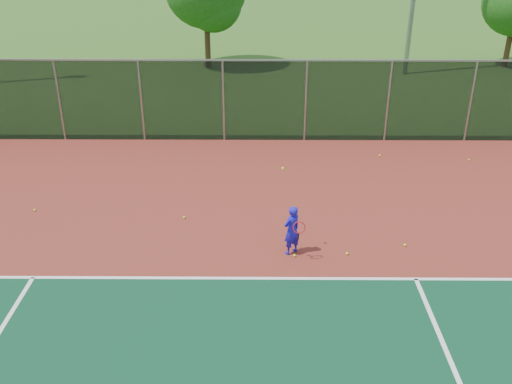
# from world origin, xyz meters

# --- Properties ---
(ground) EXTENTS (120.00, 120.00, 0.00)m
(ground) POSITION_xyz_m (0.00, 0.00, 0.00)
(ground) COLOR #2B5518
(ground) RESTS_ON ground
(court_apron) EXTENTS (30.00, 20.00, 0.02)m
(court_apron) POSITION_xyz_m (0.00, 2.00, 0.01)
(court_apron) COLOR maroon
(court_apron) RESTS_ON ground
(fence_back) EXTENTS (30.00, 0.06, 3.03)m
(fence_back) POSITION_xyz_m (0.00, 12.00, 1.56)
(fence_back) COLOR black
(fence_back) RESTS_ON court_apron
(tennis_player) EXTENTS (0.59, 0.68, 2.32)m
(tennis_player) POSITION_xyz_m (-0.87, 4.13, 0.68)
(tennis_player) COLOR #1D13BA
(tennis_player) RESTS_ON court_apron
(practice_ball_0) EXTENTS (0.07, 0.07, 0.07)m
(practice_ball_0) POSITION_xyz_m (-0.80, 3.95, 0.06)
(practice_ball_0) COLOR #D1E51A
(practice_ball_0) RESTS_ON court_apron
(practice_ball_1) EXTENTS (0.07, 0.07, 0.07)m
(practice_ball_1) POSITION_xyz_m (0.53, 4.05, 0.06)
(practice_ball_1) COLOR #D1E51A
(practice_ball_1) RESTS_ON court_apron
(practice_ball_2) EXTENTS (0.07, 0.07, 0.07)m
(practice_ball_2) POSITION_xyz_m (-8.13, 6.30, 0.06)
(practice_ball_2) COLOR #D1E51A
(practice_ball_2) RESTS_ON court_apron
(practice_ball_3) EXTENTS (0.07, 0.07, 0.07)m
(practice_ball_3) POSITION_xyz_m (5.54, 10.05, 0.06)
(practice_ball_3) COLOR #D1E51A
(practice_ball_3) RESTS_ON court_apron
(practice_ball_4) EXTENTS (0.07, 0.07, 0.07)m
(practice_ball_4) POSITION_xyz_m (-3.78, 5.90, 0.06)
(practice_ball_4) COLOR #D1E51A
(practice_ball_4) RESTS_ON court_apron
(practice_ball_5) EXTENTS (0.07, 0.07, 0.07)m
(practice_ball_5) POSITION_xyz_m (2.07, 4.47, 0.06)
(practice_ball_5) COLOR #D1E51A
(practice_ball_5) RESTS_ON court_apron
(practice_ball_6) EXTENTS (0.07, 0.07, 0.07)m
(practice_ball_6) POSITION_xyz_m (2.55, 10.43, 0.06)
(practice_ball_6) COLOR #D1E51A
(practice_ball_6) RESTS_ON court_apron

